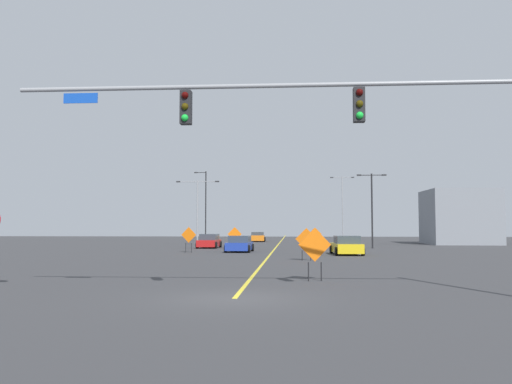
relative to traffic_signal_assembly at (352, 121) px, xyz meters
The scene contains 17 objects.
ground 6.45m from the traffic_signal_assembly, behind, with size 188.34×188.34×0.00m, color #38383A.
road_centre_stripe 52.72m from the traffic_signal_assembly, 93.92° to the left, with size 0.16×104.63×0.01m.
traffic_signal_assembly is the anchor object (origin of this frame).
street_lamp_far_right 63.37m from the traffic_signal_assembly, 85.12° to the left, with size 3.49×0.24×9.44m.
street_lamp_far_left 56.76m from the traffic_signal_assembly, 103.86° to the left, with size 1.66×0.24×9.50m.
street_lamp_near_right 44.67m from the traffic_signal_assembly, 106.15° to the left, with size 4.81×0.24×7.27m.
street_lamp_mid_right 37.57m from the traffic_signal_assembly, 80.96° to the left, with size 2.87×0.24×7.33m.
construction_sign_median_far 18.54m from the traffic_signal_assembly, 93.10° to the left, with size 1.39×0.17×2.06m.
construction_sign_right_lane 40.60m from the traffic_signal_assembly, 89.30° to the left, with size 1.29×0.13×1.99m.
construction_sign_median_near 35.87m from the traffic_signal_assembly, 101.95° to the left, with size 1.32×0.27×2.08m.
construction_sign_right_shoulder 29.73m from the traffic_signal_assembly, 110.64° to the left, with size 1.28×0.28×2.10m.
construction_sign_left_lane 6.79m from the traffic_signal_assembly, 99.96° to the left, with size 1.32×0.35×2.12m.
car_blue_distant 30.19m from the traffic_signal_assembly, 102.27° to the left, with size 2.23×4.01×1.37m.
car_red_far 38.64m from the traffic_signal_assembly, 105.36° to the left, with size 2.13×4.02×1.39m.
car_orange_mid 59.42m from the traffic_signal_assembly, 96.56° to the left, with size 2.23×4.63×1.34m.
car_yellow_approaching 25.94m from the traffic_signal_assembly, 84.92° to the left, with size 2.35×4.65×1.45m.
roadside_building_east 53.00m from the traffic_signal_assembly, 70.07° to the left, with size 7.70×8.20×6.49m.
Camera 1 is at (1.79, -16.35, 2.20)m, focal length 37.84 mm.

